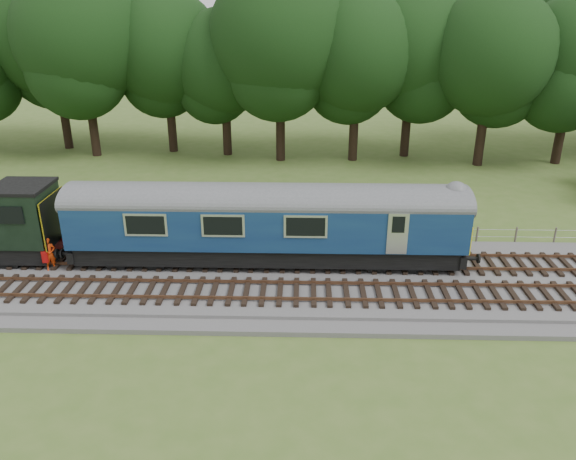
{
  "coord_description": "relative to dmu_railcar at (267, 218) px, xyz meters",
  "views": [
    {
      "loc": [
        0.93,
        -22.52,
        12.02
      ],
      "look_at": [
        0.26,
        1.4,
        2.0
      ],
      "focal_mm": 35.0,
      "sensor_mm": 36.0,
      "label": 1
    }
  ],
  "objects": [
    {
      "name": "dmu_railcar",
      "position": [
        0.0,
        0.0,
        0.0
      ],
      "size": [
        18.05,
        2.86,
        3.88
      ],
      "color": "black",
      "rests_on": "ground"
    },
    {
      "name": "tree_line",
      "position": [
        0.73,
        20.6,
        -2.61
      ],
      "size": [
        70.0,
        8.0,
        18.0
      ],
      "primitive_type": null,
      "color": "black",
      "rests_on": "ground"
    },
    {
      "name": "ground",
      "position": [
        0.73,
        -1.4,
        -2.61
      ],
      "size": [
        120.0,
        120.0,
        0.0
      ],
      "primitive_type": "plane",
      "color": "#486726",
      "rests_on": "ground"
    },
    {
      "name": "ballast",
      "position": [
        0.73,
        -1.4,
        -2.43
      ],
      "size": [
        70.0,
        7.0,
        0.35
      ],
      "primitive_type": "cube",
      "color": "#4C4C4F",
      "rests_on": "ground"
    },
    {
      "name": "track_south",
      "position": [
        0.73,
        -3.0,
        -2.19
      ],
      "size": [
        67.2,
        2.4,
        0.21
      ],
      "color": "black",
      "rests_on": "ballast"
    },
    {
      "name": "worker",
      "position": [
        -9.9,
        -1.06,
        -1.47
      ],
      "size": [
        0.69,
        0.61,
        1.58
      ],
      "primitive_type": "imported",
      "rotation": [
        0.0,
        0.0,
        0.5
      ],
      "color": "red",
      "rests_on": "ballast"
    },
    {
      "name": "fence",
      "position": [
        0.73,
        3.1,
        -2.61
      ],
      "size": [
        64.0,
        0.12,
        1.0
      ],
      "primitive_type": null,
      "color": "#6B6054",
      "rests_on": "ground"
    },
    {
      "name": "track_north",
      "position": [
        0.73,
        -0.0,
        -2.19
      ],
      "size": [
        67.2,
        2.4,
        0.21
      ],
      "color": "black",
      "rests_on": "ballast"
    }
  ]
}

